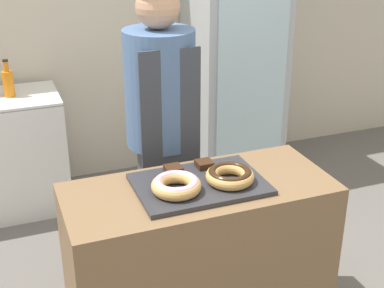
{
  "coord_description": "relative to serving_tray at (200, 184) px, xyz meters",
  "views": [
    {
      "loc": [
        -0.84,
        -2.09,
        2.1
      ],
      "look_at": [
        0.0,
        0.1,
        1.08
      ],
      "focal_mm": 50.0,
      "sensor_mm": 36.0,
      "label": 1
    }
  ],
  "objects": [
    {
      "name": "wall_back",
      "position": [
        0.0,
        2.13,
        0.44
      ],
      "size": [
        8.0,
        0.06,
        2.7
      ],
      "color": "beige",
      "rests_on": "ground_plane"
    },
    {
      "name": "brownie_back_right",
      "position": [
        0.08,
        0.14,
        0.03
      ],
      "size": [
        0.08,
        0.08,
        0.03
      ],
      "color": "#382111",
      "rests_on": "serving_tray"
    },
    {
      "name": "brownie_back_left",
      "position": [
        -0.08,
        0.14,
        0.03
      ],
      "size": [
        0.08,
        0.08,
        0.03
      ],
      "color": "#382111",
      "rests_on": "serving_tray"
    },
    {
      "name": "serving_tray",
      "position": [
        0.0,
        0.0,
        0.0
      ],
      "size": [
        0.61,
        0.42,
        0.02
      ],
      "color": "#2D2D33",
      "rests_on": "display_counter"
    },
    {
      "name": "donut_chocolate_glaze",
      "position": [
        0.13,
        -0.05,
        0.05
      ],
      "size": [
        0.23,
        0.23,
        0.07
      ],
      "color": "tan",
      "rests_on": "serving_tray"
    },
    {
      "name": "beverage_fridge",
      "position": [
        1.0,
        1.75,
        0.07
      ],
      "size": [
        0.71,
        0.65,
        1.95
      ],
      "color": "#ADB2B7",
      "rests_on": "ground_plane"
    },
    {
      "name": "donut_light_glaze",
      "position": [
        -0.13,
        -0.05,
        0.05
      ],
      "size": [
        0.23,
        0.23,
        0.07
      ],
      "color": "tan",
      "rests_on": "serving_tray"
    },
    {
      "name": "display_counter",
      "position": [
        0.0,
        0.0,
        -0.46
      ],
      "size": [
        1.3,
        0.56,
        0.9
      ],
      "color": "brown",
      "rests_on": "ground_plane"
    },
    {
      "name": "bottle_orange",
      "position": [
        -0.75,
        1.75,
        0.09
      ],
      "size": [
        0.08,
        0.08,
        0.27
      ],
      "color": "orange",
      "rests_on": "chest_freezer"
    },
    {
      "name": "baker_person",
      "position": [
        0.01,
        0.61,
        0.05
      ],
      "size": [
        0.39,
        0.39,
        1.8
      ],
      "color": "#4C4C51",
      "rests_on": "ground_plane"
    }
  ]
}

